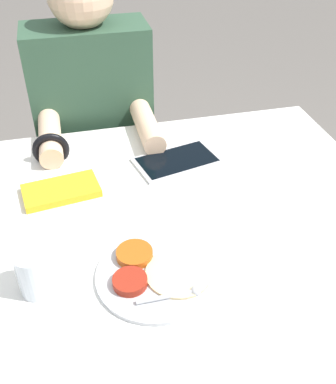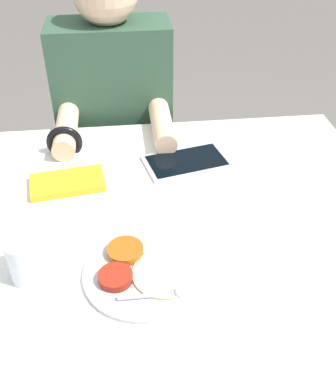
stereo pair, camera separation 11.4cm
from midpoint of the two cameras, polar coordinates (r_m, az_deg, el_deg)
name	(u,v)px [view 2 (the right image)]	position (r m, az deg, el deg)	size (l,w,h in m)	color
ground_plane	(160,372)	(1.70, 1.04, -22.02)	(12.00, 12.00, 0.00)	#605B56
dining_table	(159,308)	(1.40, 1.21, -14.64)	(1.28, 1.00, 0.71)	silver
thali_tray	(141,271)	(1.00, -0.17, -10.17)	(0.27, 0.27, 0.03)	#B7BABF
red_notebook	(68,183)	(1.27, -10.16, 1.02)	(0.22, 0.14, 0.02)	silver
tablet_device	(187,161)	(1.35, 4.78, 3.80)	(0.28, 0.19, 0.01)	#B7B7BC
person_diner	(117,139)	(1.74, -4.68, 6.66)	(0.42, 0.47, 1.21)	black
drinking_glass	(25,259)	(1.00, -14.61, -8.38)	(0.08, 0.08, 0.11)	silver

